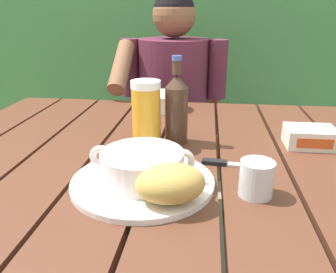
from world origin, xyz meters
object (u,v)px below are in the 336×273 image
object	(u,v)px
beer_glass	(146,114)
water_glass_small	(256,178)
chair_near_diner	(176,133)
beer_bottle	(176,108)
diner_bowl	(163,101)
soup_bowl	(142,165)
person_eating	(172,102)
butter_tub	(310,137)
bread_roll	(170,183)
table_knife	(226,164)
serving_plate	(143,182)

from	to	relation	value
beer_glass	water_glass_small	xyz separation A→B (m)	(0.25, -0.23, -0.05)
chair_near_diner	beer_bottle	bearing A→B (deg)	-84.79
diner_bowl	soup_bowl	bearing A→B (deg)	-86.69
person_eating	beer_bottle	world-z (taller)	person_eating
person_eating	water_glass_small	world-z (taller)	person_eating
butter_tub	bread_roll	bearing A→B (deg)	-134.77
beer_bottle	table_knife	world-z (taller)	beer_bottle
soup_bowl	butter_tub	distance (m)	0.48
bread_roll	diner_bowl	bearing A→B (deg)	98.67
person_eating	table_knife	world-z (taller)	person_eating
person_eating	water_glass_small	xyz separation A→B (m)	(0.26, -0.93, 0.10)
beer_bottle	person_eating	bearing A→B (deg)	97.00
chair_near_diner	soup_bowl	world-z (taller)	chair_near_diner
beer_glass	bread_roll	bearing A→B (deg)	-71.85
beer_glass	beer_bottle	size ratio (longest dim) A/B	0.75
serving_plate	beer_glass	bearing A→B (deg)	97.66
beer_glass	water_glass_small	distance (m)	0.34
bread_roll	beer_glass	xyz separation A→B (m)	(-0.09, 0.28, 0.04)
person_eating	serving_plate	world-z (taller)	person_eating
bread_roll	table_knife	size ratio (longest dim) A/B	1.04
butter_tub	serving_plate	bearing A→B (deg)	-146.93
soup_bowl	butter_tub	size ratio (longest dim) A/B	1.73
person_eating	table_knife	distance (m)	0.83
chair_near_diner	water_glass_small	xyz separation A→B (m)	(0.26, -1.13, 0.32)
beer_bottle	butter_tub	bearing A→B (deg)	2.08
beer_bottle	serving_plate	bearing A→B (deg)	-100.58
chair_near_diner	person_eating	size ratio (longest dim) A/B	0.80
diner_bowl	serving_plate	bearing A→B (deg)	-86.69
serving_plate	chair_near_diner	bearing A→B (deg)	91.69
beer_bottle	bread_roll	bearing A→B (deg)	-86.58
serving_plate	soup_bowl	xyz separation A→B (m)	(0.00, 0.00, 0.04)
beer_bottle	butter_tub	xyz separation A→B (m)	(0.35, 0.01, -0.07)
beer_glass	soup_bowl	bearing A→B (deg)	-82.34
bread_roll	beer_bottle	world-z (taller)	beer_bottle
bread_roll	beer_bottle	xyz separation A→B (m)	(-0.02, 0.32, 0.05)
table_knife	beer_bottle	bearing A→B (deg)	133.80
diner_bowl	table_knife	bearing A→B (deg)	-65.52
bread_roll	water_glass_small	world-z (taller)	bread_roll
person_eating	butter_tub	bearing A→B (deg)	-56.42
chair_near_diner	butter_tub	world-z (taller)	chair_near_diner
chair_near_diner	beer_bottle	xyz separation A→B (m)	(0.08, -0.86, 0.38)
water_glass_small	butter_tub	size ratio (longest dim) A/B	0.56
bread_roll	chair_near_diner	bearing A→B (deg)	94.73
chair_near_diner	beer_glass	world-z (taller)	chair_near_diner
soup_bowl	butter_tub	bearing A→B (deg)	33.07
butter_tub	diner_bowl	xyz separation A→B (m)	(-0.43, 0.31, 0.00)
soup_bowl	diner_bowl	size ratio (longest dim) A/B	1.41
soup_bowl	water_glass_small	bearing A→B (deg)	-4.22
serving_plate	water_glass_small	xyz separation A→B (m)	(0.23, -0.02, 0.03)
water_glass_small	soup_bowl	bearing A→B (deg)	175.78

